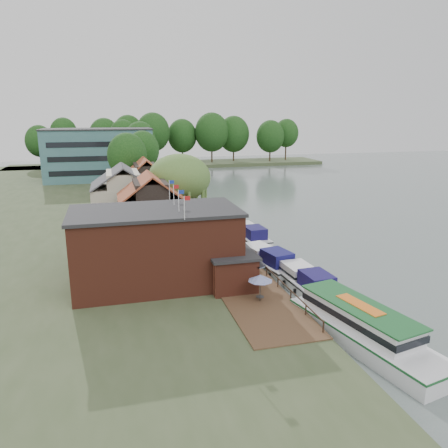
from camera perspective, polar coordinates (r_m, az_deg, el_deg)
ground at (r=47.99m, az=10.71°, el=-6.45°), size 260.00×260.00×0.00m
land_bank at (r=77.76m, az=-21.96°, el=1.15°), size 50.00×140.00×1.00m
quay_deck at (r=54.06m, az=-1.51°, el=-2.64°), size 6.00×50.00×0.10m
quay_rail at (r=55.05m, az=1.10°, el=-1.84°), size 0.20×49.00×1.00m
pub at (r=41.59m, az=-6.11°, el=-2.77°), size 20.00×11.00×7.30m
hotel_block at (r=110.79m, az=-16.04°, el=8.75°), size 25.40×12.40×12.30m
cottage_a at (r=55.77m, az=-9.51°, el=2.15°), size 8.60×7.60×8.50m
cottage_b at (r=65.40m, az=-12.98°, el=3.76°), size 9.60×8.60×8.50m
cottage_c at (r=74.48m, az=-10.16°, el=5.15°), size 7.60×7.60×8.50m
willow at (r=61.00m, az=-5.79°, el=4.23°), size 8.60×8.60×10.43m
umbrella_0 at (r=37.85m, az=4.74°, el=-8.29°), size 2.14×2.14×2.38m
umbrella_1 at (r=41.44m, az=3.86°, el=-6.23°), size 2.34×2.34×2.38m
umbrella_2 at (r=43.10m, az=1.65°, el=-5.38°), size 2.23×2.23×2.38m
umbrella_3 at (r=47.06m, az=1.94°, el=-3.67°), size 1.96×1.96×2.38m
umbrella_4 at (r=48.23m, az=0.02°, el=-3.21°), size 2.36×2.36×2.38m
umbrella_5 at (r=52.85m, az=-0.80°, el=-1.64°), size 2.42×2.42×2.38m
cruiser_0 at (r=43.10m, az=10.63°, el=-7.05°), size 4.01×10.69×2.57m
cruiser_1 at (r=48.63m, az=5.57°, el=-4.35°), size 5.61×11.16×2.62m
cruiser_2 at (r=58.40m, az=3.30°, el=-1.14°), size 4.03×10.60×2.54m
cruiser_3 at (r=67.83m, az=0.28°, el=0.93°), size 3.62×9.48×2.23m
tour_boat at (r=34.68m, az=17.96°, el=-12.60°), size 6.73×14.40×3.03m
swan at (r=37.21m, az=18.17°, el=-12.92°), size 0.44×0.44×0.44m
bank_tree_0 at (r=81.83m, az=-12.45°, el=7.24°), size 7.08×7.08×12.44m
bank_tree_1 at (r=90.42m, az=-10.50°, el=7.98°), size 6.62×6.62×12.45m
bank_tree_2 at (r=97.23m, az=-10.37°, el=8.27°), size 6.30×6.30×11.95m
bank_tree_3 at (r=119.63m, az=-10.84°, el=9.76°), size 7.90×7.90×13.74m
bank_tree_4 at (r=126.64m, az=-10.56°, el=9.66°), size 6.34×6.34×12.16m
bank_tree_5 at (r=135.10m, az=-12.98°, el=10.21°), size 7.81×7.81×14.05m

